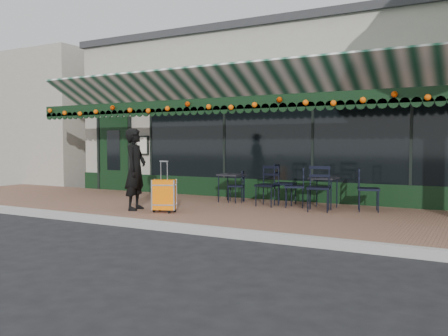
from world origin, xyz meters
The scene contains 15 objects.
ground centered at (0.00, 0.00, 0.00)m, with size 80.00×80.00×0.00m, color black.
sidewalk centered at (0.00, 2.00, 0.07)m, with size 18.00×4.00×0.15m, color brown.
curb centered at (0.00, -0.08, 0.07)m, with size 18.00×0.16×0.15m, color #9E9E99.
restaurant_building centered at (0.00, 7.84, 2.27)m, with size 12.00×9.60×4.50m.
neighbor_building_left centered at (-13.00, 8.00, 2.40)m, with size 12.00×8.00×4.80m, color #A19B8D.
woman centered at (-1.46, 0.91, 1.01)m, with size 0.63×0.41×1.72m, color black.
suitcase centered at (-0.71, 0.89, 0.50)m, with size 0.52×0.41×1.04m.
cafe_table_a centered at (1.95, 3.09, 0.75)m, with size 0.54×0.54×0.67m.
cafe_table_b centered at (-0.33, 3.10, 0.75)m, with size 0.54×0.54×0.67m.
chair_a_left centered at (1.34, 2.93, 0.60)m, with size 0.45×0.45×0.89m, color black, non-canonical shape.
chair_a_right centered at (2.90, 3.07, 0.60)m, with size 0.45×0.45×0.90m, color black, non-canonical shape.
chair_a_front centered at (2.00, 2.56, 0.63)m, with size 0.48×0.48×0.95m, color black, non-canonical shape.
chair_b_left centered at (-0.20, 3.09, 0.53)m, with size 0.38×0.38×0.77m, color black, non-canonical shape.
chair_b_right centered at (1.01, 3.20, 0.62)m, with size 0.47×0.47×0.95m, color black, non-canonical shape.
chair_b_front centered at (0.74, 2.80, 0.61)m, with size 0.46×0.46×0.92m, color black, non-canonical shape.
Camera 1 is at (5.00, -6.92, 1.56)m, focal length 38.00 mm.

